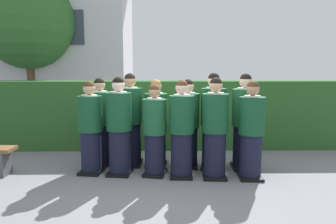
{
  "coord_description": "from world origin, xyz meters",
  "views": [
    {
      "loc": [
        -0.09,
        -5.25,
        1.8
      ],
      "look_at": [
        0.0,
        0.26,
        1.05
      ],
      "focal_mm": 34.19,
      "sensor_mm": 36.0,
      "label": 1
    }
  ],
  "objects_px": {
    "student_front_row_2": "(155,132)",
    "student_front_row_5": "(251,133)",
    "student_front_row_3": "(182,131)",
    "student_rear_row_1": "(131,122)",
    "student_front_row_4": "(215,130)",
    "student_rear_row_3": "(188,126)",
    "student_front_row_0": "(91,130)",
    "student_rear_row_0": "(101,124)",
    "student_rear_row_2": "(156,125)",
    "student_rear_row_4": "(213,123)",
    "student_front_row_1": "(119,128)",
    "student_rear_row_5": "(244,124)"
  },
  "relations": [
    {
      "from": "student_front_row_3",
      "to": "student_front_row_0",
      "type": "bearing_deg",
      "value": 172.17
    },
    {
      "from": "student_front_row_5",
      "to": "student_rear_row_2",
      "type": "relative_size",
      "value": 1.0
    },
    {
      "from": "student_rear_row_3",
      "to": "student_rear_row_5",
      "type": "xyz_separation_m",
      "value": [
        1.0,
        -0.12,
        0.05
      ]
    },
    {
      "from": "student_front_row_1",
      "to": "student_rear_row_2",
      "type": "height_order",
      "value": "student_front_row_1"
    },
    {
      "from": "student_rear_row_2",
      "to": "student_rear_row_4",
      "type": "height_order",
      "value": "student_rear_row_4"
    },
    {
      "from": "student_front_row_0",
      "to": "student_rear_row_4",
      "type": "bearing_deg",
      "value": 6.65
    },
    {
      "from": "student_rear_row_0",
      "to": "student_rear_row_4",
      "type": "xyz_separation_m",
      "value": [
        2.07,
        -0.27,
        0.05
      ]
    },
    {
      "from": "student_front_row_1",
      "to": "student_rear_row_5",
      "type": "relative_size",
      "value": 0.97
    },
    {
      "from": "student_front_row_4",
      "to": "student_rear_row_0",
      "type": "bearing_deg",
      "value": 158.99
    },
    {
      "from": "student_rear_row_0",
      "to": "student_front_row_5",
      "type": "bearing_deg",
      "value": -17.7
    },
    {
      "from": "student_front_row_0",
      "to": "student_rear_row_2",
      "type": "relative_size",
      "value": 0.99
    },
    {
      "from": "student_rear_row_1",
      "to": "student_front_row_1",
      "type": "bearing_deg",
      "value": -105.04
    },
    {
      "from": "student_rear_row_0",
      "to": "student_rear_row_4",
      "type": "bearing_deg",
      "value": -7.3
    },
    {
      "from": "student_rear_row_3",
      "to": "student_rear_row_0",
      "type": "bearing_deg",
      "value": 173.15
    },
    {
      "from": "student_front_row_4",
      "to": "student_rear_row_3",
      "type": "relative_size",
      "value": 1.03
    },
    {
      "from": "student_front_row_2",
      "to": "student_front_row_3",
      "type": "xyz_separation_m",
      "value": [
        0.45,
        -0.09,
        0.04
      ]
    },
    {
      "from": "student_front_row_0",
      "to": "student_front_row_3",
      "type": "bearing_deg",
      "value": -7.83
    },
    {
      "from": "student_front_row_5",
      "to": "student_front_row_3",
      "type": "bearing_deg",
      "value": 174.74
    },
    {
      "from": "student_rear_row_2",
      "to": "student_rear_row_4",
      "type": "distance_m",
      "value": 1.04
    },
    {
      "from": "student_front_row_2",
      "to": "student_front_row_5",
      "type": "relative_size",
      "value": 0.96
    },
    {
      "from": "student_front_row_5",
      "to": "student_rear_row_3",
      "type": "xyz_separation_m",
      "value": [
        -0.99,
        0.64,
        0.0
      ]
    },
    {
      "from": "student_front_row_2",
      "to": "student_front_row_4",
      "type": "bearing_deg",
      "value": -7.91
    },
    {
      "from": "student_front_row_0",
      "to": "student_rear_row_5",
      "type": "height_order",
      "value": "student_rear_row_5"
    },
    {
      "from": "student_rear_row_2",
      "to": "student_rear_row_5",
      "type": "bearing_deg",
      "value": -6.27
    },
    {
      "from": "student_front_row_2",
      "to": "student_rear_row_2",
      "type": "relative_size",
      "value": 0.96
    },
    {
      "from": "student_front_row_4",
      "to": "student_rear_row_1",
      "type": "xyz_separation_m",
      "value": [
        -1.46,
        0.72,
        0.03
      ]
    },
    {
      "from": "student_front_row_4",
      "to": "student_rear_row_4",
      "type": "xyz_separation_m",
      "value": [
        0.05,
        0.51,
        0.03
      ]
    },
    {
      "from": "student_front_row_4",
      "to": "student_rear_row_3",
      "type": "bearing_deg",
      "value": 124.54
    },
    {
      "from": "student_front_row_4",
      "to": "student_rear_row_5",
      "type": "xyz_separation_m",
      "value": [
        0.6,
        0.46,
        0.03
      ]
    },
    {
      "from": "student_front_row_2",
      "to": "student_front_row_5",
      "type": "distance_m",
      "value": 1.59
    },
    {
      "from": "student_front_row_2",
      "to": "student_front_row_3",
      "type": "relative_size",
      "value": 0.95
    },
    {
      "from": "student_front_row_0",
      "to": "student_front_row_4",
      "type": "height_order",
      "value": "student_front_row_4"
    },
    {
      "from": "student_front_row_4",
      "to": "student_front_row_5",
      "type": "height_order",
      "value": "student_front_row_4"
    },
    {
      "from": "student_rear_row_0",
      "to": "student_rear_row_4",
      "type": "distance_m",
      "value": 2.09
    },
    {
      "from": "student_front_row_4",
      "to": "student_front_row_1",
      "type": "bearing_deg",
      "value": 173.03
    },
    {
      "from": "student_rear_row_0",
      "to": "student_rear_row_2",
      "type": "distance_m",
      "value": 1.06
    },
    {
      "from": "student_front_row_1",
      "to": "student_rear_row_2",
      "type": "relative_size",
      "value": 1.04
    },
    {
      "from": "student_rear_row_0",
      "to": "student_rear_row_3",
      "type": "distance_m",
      "value": 1.64
    },
    {
      "from": "student_front_row_3",
      "to": "student_rear_row_5",
      "type": "distance_m",
      "value": 1.22
    },
    {
      "from": "student_front_row_4",
      "to": "student_rear_row_0",
      "type": "relative_size",
      "value": 1.02
    },
    {
      "from": "student_front_row_3",
      "to": "student_rear_row_1",
      "type": "bearing_deg",
      "value": 143.69
    },
    {
      "from": "student_front_row_3",
      "to": "student_front_row_5",
      "type": "distance_m",
      "value": 1.14
    },
    {
      "from": "student_rear_row_0",
      "to": "student_rear_row_3",
      "type": "height_order",
      "value": "student_rear_row_0"
    },
    {
      "from": "student_front_row_1",
      "to": "student_rear_row_4",
      "type": "height_order",
      "value": "student_rear_row_4"
    },
    {
      "from": "student_front_row_4",
      "to": "student_rear_row_2",
      "type": "xyz_separation_m",
      "value": [
        -0.98,
        0.64,
        -0.03
      ]
    },
    {
      "from": "student_front_row_1",
      "to": "student_front_row_4",
      "type": "bearing_deg",
      "value": -6.97
    },
    {
      "from": "student_front_row_4",
      "to": "student_rear_row_0",
      "type": "xyz_separation_m",
      "value": [
        -2.03,
        0.78,
        -0.01
      ]
    },
    {
      "from": "student_front_row_3",
      "to": "student_rear_row_1",
      "type": "xyz_separation_m",
      "value": [
        -0.91,
        0.67,
        0.05
      ]
    },
    {
      "from": "student_front_row_3",
      "to": "student_rear_row_4",
      "type": "height_order",
      "value": "student_rear_row_4"
    },
    {
      "from": "student_front_row_1",
      "to": "student_rear_row_3",
      "type": "xyz_separation_m",
      "value": [
        1.2,
        0.39,
        -0.03
      ]
    }
  ]
}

